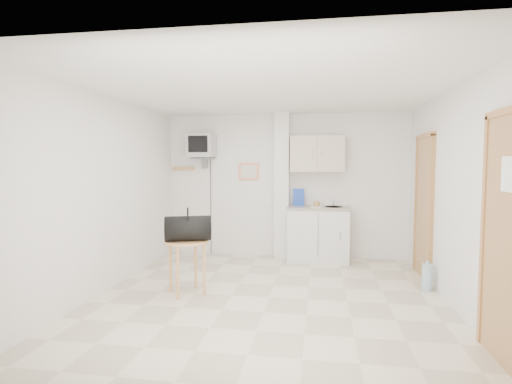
% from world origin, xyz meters
% --- Properties ---
extents(ground, '(4.50, 4.50, 0.00)m').
position_xyz_m(ground, '(0.00, 0.00, 0.00)').
color(ground, beige).
rests_on(ground, ground).
extents(room_envelope, '(4.24, 4.54, 2.55)m').
position_xyz_m(room_envelope, '(0.24, 0.09, 1.54)').
color(room_envelope, white).
rests_on(room_envelope, ground).
extents(kitchenette, '(1.03, 0.58, 2.10)m').
position_xyz_m(kitchenette, '(0.57, 2.00, 0.80)').
color(kitchenette, silver).
rests_on(kitchenette, ground).
extents(crt_television, '(0.44, 0.45, 2.15)m').
position_xyz_m(crt_television, '(-1.45, 2.02, 1.94)').
color(crt_television, slate).
rests_on(crt_television, ground).
extents(round_table, '(0.55, 0.55, 0.68)m').
position_xyz_m(round_table, '(-1.04, -0.01, 0.58)').
color(round_table, tan).
rests_on(round_table, ground).
extents(duffel_bag, '(0.63, 0.47, 0.42)m').
position_xyz_m(duffel_bag, '(-1.01, -0.06, 0.84)').
color(duffel_bag, black).
rests_on(duffel_bag, round_table).
extents(water_bottle, '(0.13, 0.13, 0.39)m').
position_xyz_m(water_bottle, '(1.98, 0.60, 0.17)').
color(water_bottle, '#99BDC9').
rests_on(water_bottle, ground).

